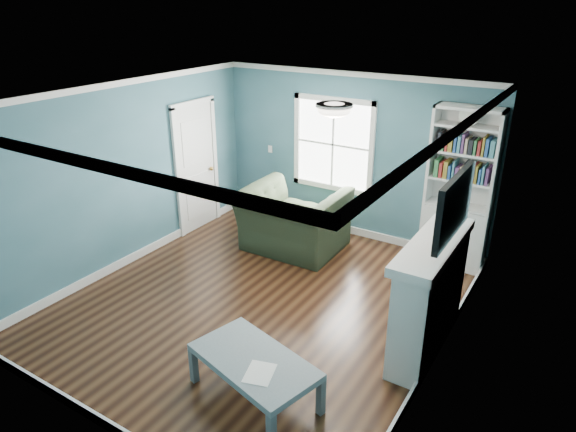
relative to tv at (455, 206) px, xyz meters
The scene contains 13 objects.
floor 2.80m from the tv, behind, with size 5.00×5.00×0.00m, color black.
room_walls 2.21m from the tv, behind, with size 5.00×5.00×5.00m.
trim 2.26m from the tv, behind, with size 4.50×5.00×2.60m.
window 3.40m from the tv, 137.57° to the left, with size 1.40×0.06×1.50m.
bookshelf 2.29m from the tv, 101.57° to the left, with size 0.90×0.35×2.31m.
fireplace 1.10m from the tv, behind, with size 0.44×1.58×1.30m.
tv is the anchor object (origin of this frame).
door 4.63m from the tv, 164.80° to the left, with size 0.12×0.98×2.17m.
ceiling_fixture 1.54m from the tv, behind, with size 0.38×0.38×0.15m.
light_switch 4.38m from the tv, 148.30° to the left, with size 0.08×0.01×0.12m, color white.
recliner 3.14m from the tv, 153.91° to the left, with size 1.47×0.95×1.28m, color #202D1C.
coffee_table 2.47m from the tv, 127.96° to the right, with size 1.38×0.98×0.45m.
paper_sheet 2.45m from the tv, 122.11° to the right, with size 0.25×0.31×0.00m, color white.
Camera 1 is at (3.27, -4.60, 3.60)m, focal length 32.00 mm.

